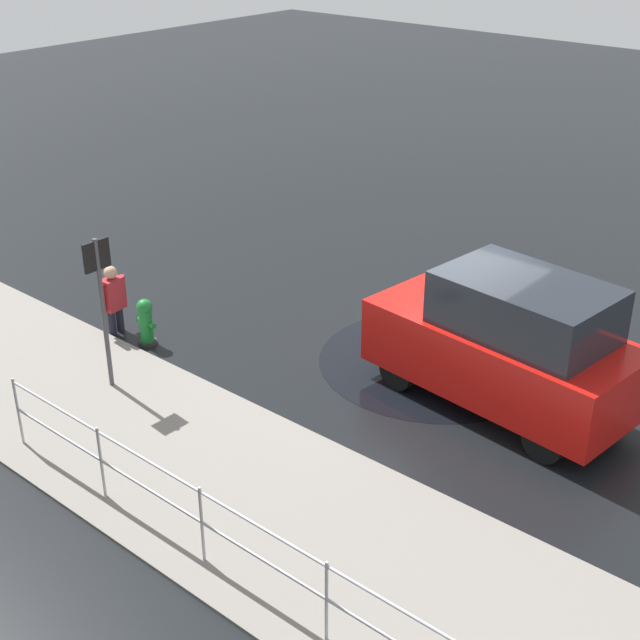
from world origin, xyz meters
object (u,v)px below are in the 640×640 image
fire_hydrant (146,322)px  sign_post (101,292)px  pedestrian (113,296)px  moving_hatchback (507,343)px

fire_hydrant → sign_post: sign_post is taller
pedestrian → sign_post: sign_post is taller
sign_post → fire_hydrant: bearing=-61.6°
pedestrian → moving_hatchback: bearing=-160.4°
moving_hatchback → fire_hydrant: 5.87m
fire_hydrant → moving_hatchback: bearing=-158.9°
moving_hatchback → pedestrian: 6.53m
fire_hydrant → sign_post: size_ratio=0.33×
pedestrian → fire_hydrant: bearing=-173.3°
moving_hatchback → fire_hydrant: (5.44, 2.10, -0.63)m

